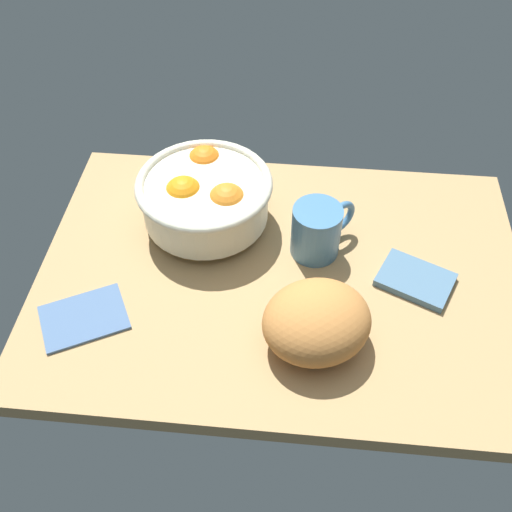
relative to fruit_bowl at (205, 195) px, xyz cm
name	(u,v)px	position (x,y,z in cm)	size (l,w,h in cm)	color
ground_plane	(280,278)	(13.85, -10.68, -7.72)	(79.85, 55.82, 3.00)	tan
fruit_bowl	(205,195)	(0.00, 0.00, 0.00)	(23.17, 23.17, 10.53)	silver
bread_loaf	(317,322)	(19.77, -23.56, -1.31)	(15.98, 14.19, 9.81)	#C47D3E
napkin_folded	(415,279)	(35.75, -10.63, -5.57)	(11.45, 8.18, 1.29)	slate
napkin_spare	(84,317)	(-15.77, -22.88, -5.72)	(12.74, 9.27, 0.99)	#4B6992
mug	(318,230)	(19.49, -4.86, -1.58)	(10.79, 10.31, 9.28)	teal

